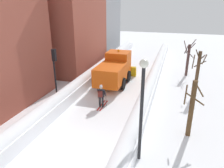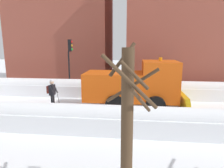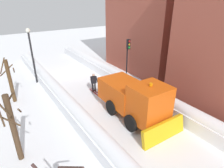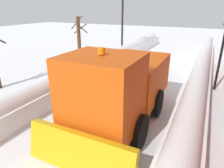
{
  "view_description": "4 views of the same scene",
  "coord_description": "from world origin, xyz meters",
  "px_view_note": "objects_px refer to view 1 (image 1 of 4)",
  "views": [
    {
      "loc": [
        4.91,
        -8.48,
        7.47
      ],
      "look_at": [
        0.16,
        7.19,
        1.21
      ],
      "focal_mm": 34.41,
      "sensor_mm": 36.0,
      "label": 1
    },
    {
      "loc": [
        11.04,
        10.18,
        3.78
      ],
      "look_at": [
        0.27,
        8.98,
        1.65
      ],
      "focal_mm": 31.55,
      "sensor_mm": 36.0,
      "label": 2
    },
    {
      "loc": [
        6.99,
        18.97,
        7.72
      ],
      "look_at": [
        -1.03,
        6.8,
        1.07
      ],
      "focal_mm": 30.84,
      "sensor_mm": 36.0,
      "label": 3
    },
    {
      "loc": [
        -3.2,
        16.53,
        4.16
      ],
      "look_at": [
        0.41,
        9.08,
        0.97
      ],
      "focal_mm": 32.22,
      "sensor_mm": 36.0,
      "label": 4
    }
  ],
  "objects_px": {
    "bare_tree_mid": "(198,72)",
    "bare_tree_far": "(188,59)",
    "traffic_light_pole": "(55,66)",
    "bare_tree_near": "(191,108)",
    "plow_truck": "(115,69)",
    "skier": "(101,95)",
    "street_lamp": "(142,100)"
  },
  "relations": [
    {
      "from": "plow_truck",
      "to": "bare_tree_mid",
      "type": "height_order",
      "value": "bare_tree_mid"
    },
    {
      "from": "traffic_light_pole",
      "to": "street_lamp",
      "type": "relative_size",
      "value": 0.81
    },
    {
      "from": "bare_tree_mid",
      "to": "bare_tree_far",
      "type": "height_order",
      "value": "bare_tree_far"
    },
    {
      "from": "traffic_light_pole",
      "to": "bare_tree_far",
      "type": "distance_m",
      "value": 14.06
    },
    {
      "from": "skier",
      "to": "street_lamp",
      "type": "relative_size",
      "value": 0.35
    },
    {
      "from": "traffic_light_pole",
      "to": "bare_tree_near",
      "type": "relative_size",
      "value": 1.19
    },
    {
      "from": "traffic_light_pole",
      "to": "bare_tree_far",
      "type": "height_order",
      "value": "traffic_light_pole"
    },
    {
      "from": "skier",
      "to": "bare_tree_mid",
      "type": "relative_size",
      "value": 0.47
    },
    {
      "from": "traffic_light_pole",
      "to": "bare_tree_mid",
      "type": "relative_size",
      "value": 1.09
    },
    {
      "from": "plow_truck",
      "to": "traffic_light_pole",
      "type": "bearing_deg",
      "value": -122.84
    },
    {
      "from": "skier",
      "to": "bare_tree_far",
      "type": "height_order",
      "value": "bare_tree_far"
    },
    {
      "from": "bare_tree_near",
      "to": "plow_truck",
      "type": "bearing_deg",
      "value": 133.32
    },
    {
      "from": "skier",
      "to": "bare_tree_far",
      "type": "xyz_separation_m",
      "value": [
        6.3,
        9.81,
        0.86
      ]
    },
    {
      "from": "bare_tree_mid",
      "to": "bare_tree_far",
      "type": "xyz_separation_m",
      "value": [
        -0.62,
        5.03,
        -0.14
      ]
    },
    {
      "from": "bare_tree_near",
      "to": "bare_tree_far",
      "type": "relative_size",
      "value": 0.89
    },
    {
      "from": "bare_tree_far",
      "to": "traffic_light_pole",
      "type": "bearing_deg",
      "value": -135.47
    },
    {
      "from": "bare_tree_near",
      "to": "bare_tree_mid",
      "type": "xyz_separation_m",
      "value": [
        0.73,
        6.77,
        0.18
      ]
    },
    {
      "from": "bare_tree_far",
      "to": "skier",
      "type": "bearing_deg",
      "value": -122.7
    },
    {
      "from": "plow_truck",
      "to": "skier",
      "type": "height_order",
      "value": "plow_truck"
    },
    {
      "from": "plow_truck",
      "to": "street_lamp",
      "type": "height_order",
      "value": "street_lamp"
    },
    {
      "from": "street_lamp",
      "to": "bare_tree_far",
      "type": "distance_m",
      "value": 14.96
    },
    {
      "from": "bare_tree_near",
      "to": "bare_tree_far",
      "type": "bearing_deg",
      "value": 89.48
    },
    {
      "from": "traffic_light_pole",
      "to": "bare_tree_mid",
      "type": "xyz_separation_m",
      "value": [
        10.61,
        4.8,
        -0.97
      ]
    },
    {
      "from": "street_lamp",
      "to": "bare_tree_far",
      "type": "bearing_deg",
      "value": 80.15
    },
    {
      "from": "traffic_light_pole",
      "to": "bare_tree_near",
      "type": "distance_m",
      "value": 10.14
    },
    {
      "from": "traffic_light_pole",
      "to": "bare_tree_near",
      "type": "xyz_separation_m",
      "value": [
        9.88,
        -1.97,
        -1.15
      ]
    },
    {
      "from": "bare_tree_far",
      "to": "plow_truck",
      "type": "bearing_deg",
      "value": -144.63
    },
    {
      "from": "bare_tree_far",
      "to": "bare_tree_mid",
      "type": "bearing_deg",
      "value": -82.95
    },
    {
      "from": "traffic_light_pole",
      "to": "bare_tree_far",
      "type": "relative_size",
      "value": 1.06
    },
    {
      "from": "plow_truck",
      "to": "skier",
      "type": "relative_size",
      "value": 3.31
    },
    {
      "from": "bare_tree_mid",
      "to": "street_lamp",
      "type": "bearing_deg",
      "value": -108.19
    },
    {
      "from": "bare_tree_near",
      "to": "skier",
      "type": "bearing_deg",
      "value": 162.21
    }
  ]
}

